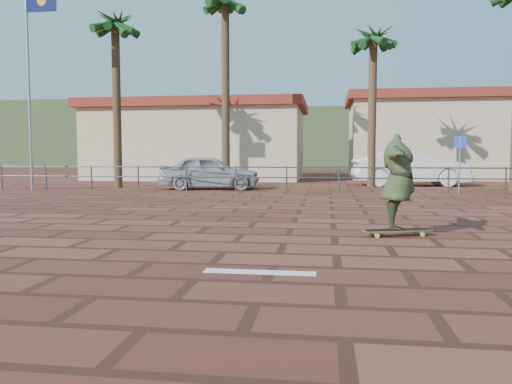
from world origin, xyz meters
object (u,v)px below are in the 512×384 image
at_px(skateboarder, 398,182).
at_px(car_white, 410,167).
at_px(car_silver, 209,172).
at_px(longboard, 397,231).

xyz_separation_m(skateboarder, car_white, (2.57, 14.66, -0.12)).
distance_m(car_silver, car_white, 9.32).
height_order(car_silver, car_white, car_white).
xyz_separation_m(longboard, car_silver, (-6.06, 11.16, 0.61)).
relative_size(longboard, skateboarder, 0.60).
bearing_deg(car_white, car_silver, 106.31).
relative_size(car_silver, car_white, 0.80).
distance_m(longboard, skateboarder, 0.87).
bearing_deg(skateboarder, car_silver, 30.97).
xyz_separation_m(longboard, car_white, (2.57, 14.66, 0.75)).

